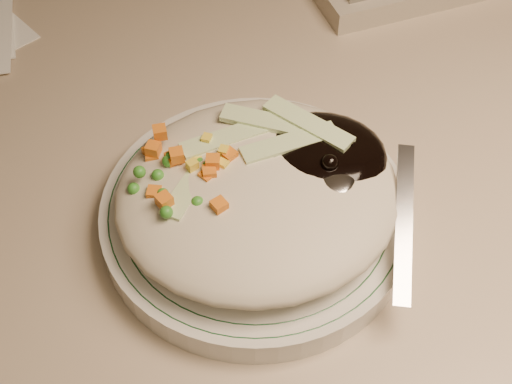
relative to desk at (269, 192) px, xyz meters
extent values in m
cube|color=tan|center=(0.00, 0.00, 0.18)|extent=(1.40, 0.70, 0.04)
cylinder|color=silver|center=(-0.06, -0.18, 0.21)|extent=(0.22, 0.22, 0.02)
torus|color=#144723|center=(-0.06, -0.18, 0.22)|extent=(0.21, 0.21, 0.00)
torus|color=#144723|center=(-0.06, -0.18, 0.22)|extent=(0.19, 0.19, 0.00)
ellipsoid|color=beige|center=(-0.06, -0.19, 0.24)|extent=(0.19, 0.18, 0.04)
ellipsoid|color=black|center=(-0.02, -0.17, 0.25)|extent=(0.10, 0.09, 0.03)
ellipsoid|color=orange|center=(-0.11, -0.17, 0.24)|extent=(0.08, 0.08, 0.02)
sphere|color=black|center=(-0.05, -0.17, 0.25)|extent=(0.01, 0.01, 0.01)
sphere|color=black|center=(-0.02, -0.17, 0.25)|extent=(0.01, 0.01, 0.01)
sphere|color=black|center=(0.00, -0.18, 0.26)|extent=(0.01, 0.01, 0.01)
sphere|color=black|center=(0.00, -0.16, 0.25)|extent=(0.01, 0.01, 0.01)
sphere|color=black|center=(-0.02, -0.19, 0.26)|extent=(0.01, 0.01, 0.01)
sphere|color=black|center=(-0.02, -0.17, 0.25)|extent=(0.01, 0.01, 0.01)
sphere|color=black|center=(-0.01, -0.16, 0.25)|extent=(0.01, 0.01, 0.01)
cube|color=orange|center=(-0.11, -0.16, 0.26)|extent=(0.01, 0.01, 0.01)
cube|color=orange|center=(-0.10, -0.18, 0.25)|extent=(0.01, 0.01, 0.01)
cube|color=orange|center=(-0.12, -0.15, 0.26)|extent=(0.01, 0.01, 0.01)
cube|color=orange|center=(-0.09, -0.17, 0.26)|extent=(0.01, 0.01, 0.01)
cube|color=orange|center=(-0.09, -0.18, 0.26)|extent=(0.01, 0.01, 0.01)
cube|color=orange|center=(-0.13, -0.14, 0.25)|extent=(0.01, 0.01, 0.01)
cube|color=orange|center=(-0.11, -0.16, 0.26)|extent=(0.01, 0.01, 0.01)
cube|color=orange|center=(-0.09, -0.18, 0.26)|extent=(0.01, 0.01, 0.01)
cube|color=orange|center=(-0.08, -0.17, 0.26)|extent=(0.01, 0.01, 0.01)
cube|color=orange|center=(-0.12, -0.14, 0.26)|extent=(0.01, 0.01, 0.01)
cube|color=orange|center=(-0.13, -0.19, 0.26)|extent=(0.01, 0.01, 0.01)
cube|color=orange|center=(-0.09, -0.21, 0.26)|extent=(0.01, 0.01, 0.01)
cube|color=orange|center=(-0.13, -0.18, 0.25)|extent=(0.01, 0.01, 0.01)
cube|color=orange|center=(-0.13, -0.15, 0.25)|extent=(0.01, 0.01, 0.01)
sphere|color=#388C28|center=(-0.09, -0.17, 0.25)|extent=(0.01, 0.01, 0.01)
sphere|color=#388C28|center=(-0.13, -0.20, 0.26)|extent=(0.01, 0.01, 0.01)
sphere|color=#388C28|center=(-0.13, -0.17, 0.26)|extent=(0.01, 0.01, 0.01)
sphere|color=#388C28|center=(-0.14, -0.17, 0.26)|extent=(0.01, 0.01, 0.01)
sphere|color=#388C28|center=(-0.10, -0.16, 0.25)|extent=(0.01, 0.01, 0.01)
sphere|color=#388C28|center=(-0.09, -0.19, 0.25)|extent=(0.01, 0.01, 0.01)
sphere|color=#388C28|center=(-0.11, -0.17, 0.25)|extent=(0.01, 0.01, 0.01)
sphere|color=#388C28|center=(-0.12, -0.19, 0.25)|extent=(0.01, 0.01, 0.01)
sphere|color=#388C28|center=(-0.14, -0.17, 0.25)|extent=(0.01, 0.01, 0.01)
sphere|color=#388C28|center=(-0.11, -0.16, 0.26)|extent=(0.01, 0.01, 0.01)
sphere|color=#388C28|center=(-0.12, -0.16, 0.26)|extent=(0.01, 0.01, 0.01)
sphere|color=#388C28|center=(-0.13, -0.18, 0.25)|extent=(0.01, 0.01, 0.01)
sphere|color=#388C28|center=(-0.11, -0.20, 0.26)|extent=(0.01, 0.01, 0.01)
sphere|color=#388C28|center=(-0.07, -0.15, 0.25)|extent=(0.01, 0.01, 0.01)
cube|color=yellow|center=(-0.10, -0.16, 0.25)|extent=(0.01, 0.01, 0.01)
cube|color=yellow|center=(-0.08, -0.17, 0.26)|extent=(0.01, 0.01, 0.01)
cube|color=yellow|center=(-0.11, -0.16, 0.25)|extent=(0.01, 0.01, 0.01)
cube|color=yellow|center=(-0.10, -0.17, 0.26)|extent=(0.01, 0.01, 0.01)
cube|color=yellow|center=(-0.11, -0.17, 0.25)|extent=(0.01, 0.01, 0.01)
cube|color=yellow|center=(-0.08, -0.16, 0.26)|extent=(0.01, 0.01, 0.01)
cube|color=yellow|center=(-0.09, -0.15, 0.26)|extent=(0.01, 0.01, 0.01)
cube|color=yellow|center=(-0.10, -0.18, 0.25)|extent=(0.01, 0.01, 0.01)
cube|color=#B2D18C|center=(-0.07, -0.15, 0.26)|extent=(0.07, 0.03, 0.00)
cube|color=#B2D18C|center=(-0.04, -0.14, 0.26)|extent=(0.07, 0.05, 0.00)
cube|color=#B2D18C|center=(-0.10, -0.18, 0.26)|extent=(0.06, 0.06, 0.00)
cube|color=#B2D18C|center=(-0.02, -0.15, 0.26)|extent=(0.05, 0.06, 0.00)
cube|color=#B2D18C|center=(-0.06, -0.19, 0.25)|extent=(0.07, 0.04, 0.00)
cube|color=#B2D18C|center=(-0.04, -0.17, 0.26)|extent=(0.07, 0.02, 0.00)
ellipsoid|color=silver|center=(-0.02, -0.20, 0.25)|extent=(0.05, 0.06, 0.01)
cube|color=silver|center=(0.02, -0.24, 0.24)|extent=(0.05, 0.11, 0.03)
camera|label=1|loc=(-0.14, -0.48, 0.61)|focal=50.00mm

